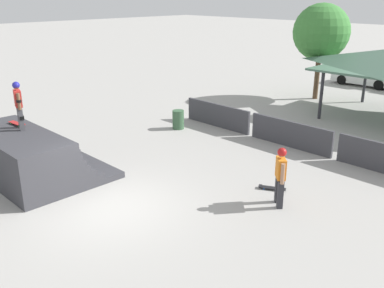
% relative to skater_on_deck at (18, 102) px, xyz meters
% --- Properties ---
extents(ground_plane, '(160.00, 160.00, 0.00)m').
position_rel_skater_on_deck_xyz_m(ground_plane, '(4.06, 0.59, -2.51)').
color(ground_plane, '#A3A09B').
extents(quarter_pipe_ramp, '(4.45, 3.46, 1.60)m').
position_rel_skater_on_deck_xyz_m(quarter_pipe_ramp, '(0.36, -0.08, -1.79)').
color(quarter_pipe_ramp, '#38383D').
rests_on(quarter_pipe_ramp, ground).
extents(skater_on_deck, '(0.68, 0.35, 1.57)m').
position_rel_skater_on_deck_xyz_m(skater_on_deck, '(0.00, 0.00, 0.00)').
color(skater_on_deck, '#4C4C51').
rests_on(skater_on_deck, quarter_pipe_ramp).
extents(skateboard_on_deck, '(0.81, 0.27, 0.09)m').
position_rel_skater_on_deck_xyz_m(skateboard_on_deck, '(-0.54, 0.08, -0.85)').
color(skateboard_on_deck, green).
rests_on(skateboard_on_deck, quarter_pipe_ramp).
extents(bystander_walking, '(0.56, 0.57, 1.77)m').
position_rel_skater_on_deck_xyz_m(bystander_walking, '(7.33, 4.17, -1.47)').
color(bystander_walking, '#2D2D33').
rests_on(bystander_walking, ground).
extents(skateboard_on_ground, '(0.84, 0.58, 0.09)m').
position_rel_skater_on_deck_xyz_m(skateboard_on_ground, '(6.58, 4.87, -2.45)').
color(skateboard_on_ground, blue).
rests_on(skateboard_on_ground, ground).
extents(barrier_fence, '(11.46, 0.12, 1.05)m').
position_rel_skater_on_deck_xyz_m(barrier_fence, '(4.76, 8.68, -1.98)').
color(barrier_fence, '#3D3D42').
rests_on(barrier_fence, ground).
extents(tree_beside_pavilion, '(3.13, 3.13, 5.34)m').
position_rel_skater_on_deck_xyz_m(tree_beside_pavilion, '(1.19, 16.81, 1.26)').
color(tree_beside_pavilion, brown).
rests_on(tree_beside_pavilion, ground).
extents(trash_bin, '(0.52, 0.52, 0.85)m').
position_rel_skater_on_deck_xyz_m(trash_bin, '(-0.15, 7.15, -2.08)').
color(trash_bin, '#385B3D').
rests_on(trash_bin, ground).
extents(parked_car_white, '(4.10, 1.80, 1.27)m').
position_rel_skater_on_deck_xyz_m(parked_car_white, '(1.55, 22.53, -1.90)').
color(parked_car_white, silver).
rests_on(parked_car_white, ground).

